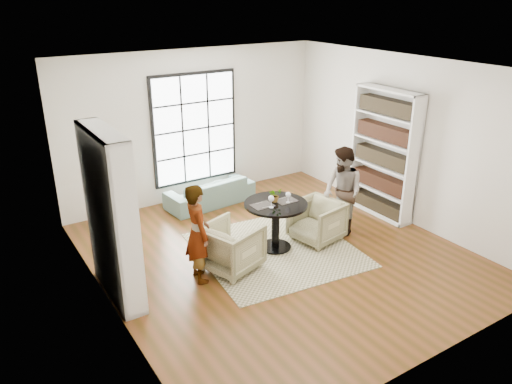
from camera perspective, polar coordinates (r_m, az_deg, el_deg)
ground at (r=8.24m, az=2.64°, el=-7.10°), size 6.00×6.00×0.00m
room_shell at (r=8.13m, az=0.60°, el=2.24°), size 6.00×6.01×6.00m
rug at (r=8.36m, az=2.27°, el=-6.61°), size 2.70×2.70×0.01m
pedestal_table at (r=8.16m, az=2.26°, el=-2.73°), size 1.03×1.03×0.82m
sofa at (r=10.04m, az=-5.27°, el=0.04°), size 1.85×0.87×0.52m
armchair_left at (r=7.68m, az=-2.86°, el=-6.29°), size 1.03×1.02×0.74m
armchair_right at (r=8.59m, az=6.95°, el=-3.32°), size 0.91×0.89×0.71m
person_left at (r=7.28m, az=-6.69°, el=-4.72°), size 0.43×0.59×1.51m
person_right at (r=8.75m, az=9.87°, el=0.06°), size 0.65×0.81×1.56m
placemat_left at (r=7.96m, az=0.74°, el=-1.55°), size 0.34×0.26×0.01m
placemat_right at (r=8.16m, az=3.44°, el=-0.98°), size 0.34×0.26×0.01m
cutlery_left at (r=7.96m, az=0.74°, el=-1.50°), size 0.14×0.22×0.01m
cutlery_right at (r=8.15m, az=3.44°, el=-0.93°), size 0.14×0.22×0.01m
wine_glass_left at (r=7.84m, az=1.76°, el=-0.79°), size 0.09×0.09×0.21m
wine_glass_right at (r=8.04m, az=3.70°, el=-0.34°), size 0.09×0.09×0.19m
flower_centerpiece at (r=8.08m, az=2.19°, el=-0.34°), size 0.22×0.19×0.23m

